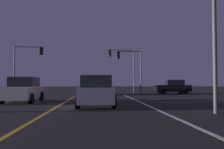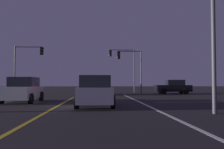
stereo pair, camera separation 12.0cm
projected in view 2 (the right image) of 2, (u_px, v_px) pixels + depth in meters
lane_edge_right at (159, 111)px, 11.10m from camera, size 0.16×32.73×0.01m
lane_center_divider at (47, 112)px, 10.82m from camera, size 0.16×32.73×0.01m
car_crossing_side at (173, 87)px, 29.85m from camera, size 4.30×2.02×1.70m
car_oncoming at (23, 90)px, 16.35m from camera, size 2.02×4.30×1.70m
car_ahead_far at (99, 87)px, 27.08m from camera, size 2.02×4.30×1.70m
car_lead_same_lane at (95, 92)px, 13.34m from camera, size 2.02×4.30×1.70m
traffic_light_near_right at (129, 62)px, 28.10m from camera, size 2.94×0.36×5.06m
traffic_light_near_left at (29, 59)px, 27.50m from camera, size 3.32×0.36×5.48m
traffic_light_far_right at (122, 61)px, 33.60m from camera, size 3.63×0.36×5.97m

